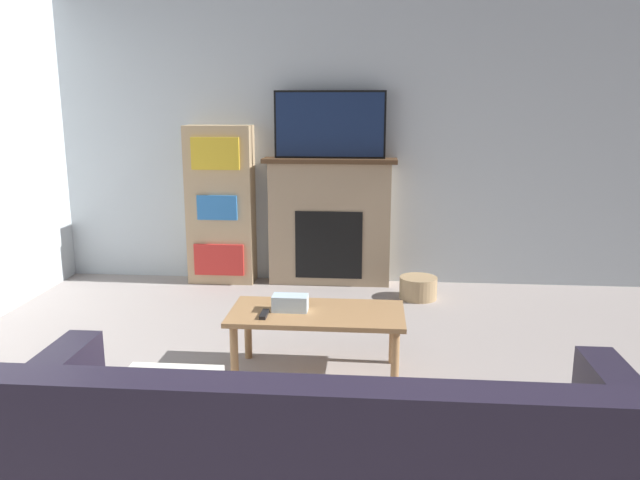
{
  "coord_description": "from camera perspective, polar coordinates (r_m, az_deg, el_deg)",
  "views": [
    {
      "loc": [
        0.4,
        -1.36,
        1.7
      ],
      "look_at": [
        0.05,
        2.77,
        0.77
      ],
      "focal_mm": 35.0,
      "sensor_mm": 36.0,
      "label": 1
    }
  ],
  "objects": [
    {
      "name": "storage_basket",
      "position": [
        5.55,
        8.97,
        -4.33
      ],
      "size": [
        0.33,
        0.33,
        0.19
      ],
      "color": "tan",
      "rests_on": "ground_plane"
    },
    {
      "name": "remote_control",
      "position": [
        3.84,
        -5.13,
        -6.78
      ],
      "size": [
        0.04,
        0.15,
        0.02
      ],
      "color": "black",
      "rests_on": "coffee_table"
    },
    {
      "name": "coffee_table",
      "position": [
        3.93,
        -0.29,
        -7.26
      ],
      "size": [
        1.09,
        0.54,
        0.42
      ],
      "color": "#A87A4C",
      "rests_on": "ground_plane"
    },
    {
      "name": "wall_back",
      "position": [
        5.87,
        1.0,
        9.2
      ],
      "size": [
        6.14,
        0.06,
        2.7
      ],
      "color": "silver",
      "rests_on": "ground_plane"
    },
    {
      "name": "tv",
      "position": [
        5.7,
        0.92,
        10.5
      ],
      "size": [
        1.01,
        0.03,
        0.6
      ],
      "color": "black",
      "rests_on": "fireplace"
    },
    {
      "name": "couch",
      "position": [
        2.58,
        0.05,
        -20.62
      ],
      "size": [
        2.47,
        0.92,
        0.82
      ],
      "color": "black",
      "rests_on": "ground_plane"
    },
    {
      "name": "tissue_box",
      "position": [
        3.91,
        -2.75,
        -5.77
      ],
      "size": [
        0.22,
        0.12,
        0.1
      ],
      "color": "silver",
      "rests_on": "coffee_table"
    },
    {
      "name": "fireplace",
      "position": [
        5.82,
        0.9,
        1.71
      ],
      "size": [
        1.23,
        0.28,
        1.19
      ],
      "color": "tan",
      "rests_on": "ground_plane"
    },
    {
      "name": "bookshelf",
      "position": [
        5.94,
        -9.07,
        3.15
      ],
      "size": [
        0.62,
        0.29,
        1.48
      ],
      "color": "tan",
      "rests_on": "ground_plane"
    }
  ]
}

